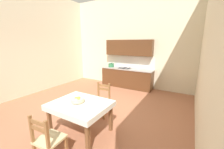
% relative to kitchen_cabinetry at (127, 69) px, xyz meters
% --- Properties ---
extents(ground_plane, '(6.45, 7.08, 0.10)m').
position_rel_kitchen_cabinetry_xyz_m(ground_plane, '(-0.08, -2.97, -0.91)').
color(ground_plane, '#AD6B4C').
extents(wall_back, '(6.45, 0.12, 4.15)m').
position_rel_kitchen_cabinetry_xyz_m(wall_back, '(-0.08, 0.33, 1.22)').
color(wall_back, beige).
rests_on(wall_back, ground_plane).
extents(wall_left, '(0.12, 7.08, 4.15)m').
position_rel_kitchen_cabinetry_xyz_m(wall_left, '(-3.07, -2.97, 1.22)').
color(wall_left, beige).
rests_on(wall_left, ground_plane).
extents(wall_right, '(0.12, 7.08, 4.15)m').
position_rel_kitchen_cabinetry_xyz_m(wall_right, '(2.90, -2.97, 1.22)').
color(wall_right, beige).
rests_on(wall_right, ground_plane).
extents(kitchen_cabinetry, '(2.44, 0.63, 2.20)m').
position_rel_kitchen_cabinetry_xyz_m(kitchen_cabinetry, '(0.00, 0.00, 0.00)').
color(kitchen_cabinetry, '#56331C').
rests_on(kitchen_cabinetry, ground_plane).
extents(dining_table, '(1.28, 1.03, 0.75)m').
position_rel_kitchen_cabinetry_xyz_m(dining_table, '(0.54, -3.77, -0.23)').
color(dining_table, brown).
rests_on(dining_table, ground_plane).
extents(dining_chair_camera_side, '(0.46, 0.46, 0.93)m').
position_rel_kitchen_cabinetry_xyz_m(dining_chair_camera_side, '(0.62, -4.67, -0.41)').
color(dining_chair_camera_side, '#D1BC89').
rests_on(dining_chair_camera_side, ground_plane).
extents(dining_chair_kitchen_side, '(0.46, 0.46, 0.93)m').
position_rel_kitchen_cabinetry_xyz_m(dining_chair_kitchen_side, '(0.46, -2.82, -0.41)').
color(dining_chair_kitchen_side, '#D1BC89').
rests_on(dining_chair_kitchen_side, ground_plane).
extents(fruit_bowl, '(0.30, 0.30, 0.12)m').
position_rel_kitchen_cabinetry_xyz_m(fruit_bowl, '(0.47, -3.78, -0.04)').
color(fruit_bowl, beige).
rests_on(fruit_bowl, dining_table).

